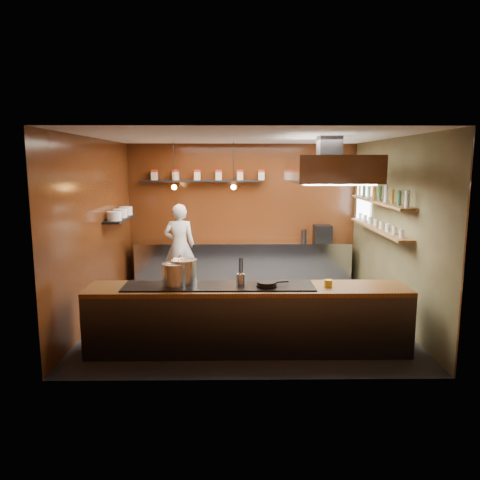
{
  "coord_description": "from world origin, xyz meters",
  "views": [
    {
      "loc": [
        -0.19,
        -7.8,
        2.6
      ],
      "look_at": [
        -0.09,
        0.4,
        1.23
      ],
      "focal_mm": 35.0,
      "sensor_mm": 36.0,
      "label": 1
    }
  ],
  "objects_px": {
    "extractor_hood": "(329,168)",
    "stockpot_small": "(175,275)",
    "chef": "(180,246)",
    "stockpot_large": "(184,272)",
    "espresso_machine": "(323,233)"
  },
  "relations": [
    {
      "from": "stockpot_large",
      "to": "chef",
      "type": "xyz_separation_m",
      "value": [
        -0.45,
        3.33,
        -0.23
      ]
    },
    {
      "from": "extractor_hood",
      "to": "espresso_machine",
      "type": "bearing_deg",
      "value": 80.6
    },
    {
      "from": "extractor_hood",
      "to": "stockpot_small",
      "type": "relative_size",
      "value": 6.02
    },
    {
      "from": "chef",
      "to": "stockpot_small",
      "type": "bearing_deg",
      "value": 93.71
    },
    {
      "from": "extractor_hood",
      "to": "stockpot_large",
      "type": "distance_m",
      "value": 2.81
    },
    {
      "from": "stockpot_large",
      "to": "stockpot_small",
      "type": "distance_m",
      "value": 0.17
    },
    {
      "from": "extractor_hood",
      "to": "stockpot_large",
      "type": "xyz_separation_m",
      "value": [
        -2.18,
        -1.11,
        -1.39
      ]
    },
    {
      "from": "stockpot_small",
      "to": "extractor_hood",
      "type": "bearing_deg",
      "value": 28.13
    },
    {
      "from": "stockpot_small",
      "to": "chef",
      "type": "relative_size",
      "value": 0.19
    },
    {
      "from": "extractor_hood",
      "to": "stockpot_small",
      "type": "height_order",
      "value": "extractor_hood"
    },
    {
      "from": "extractor_hood",
      "to": "chef",
      "type": "bearing_deg",
      "value": 139.87
    },
    {
      "from": "stockpot_small",
      "to": "chef",
      "type": "bearing_deg",
      "value": 95.51
    },
    {
      "from": "stockpot_small",
      "to": "espresso_machine",
      "type": "xyz_separation_m",
      "value": [
        2.72,
        3.81,
        -0.02
      ]
    },
    {
      "from": "espresso_machine",
      "to": "chef",
      "type": "bearing_deg",
      "value": -176.38
    },
    {
      "from": "stockpot_large",
      "to": "chef",
      "type": "distance_m",
      "value": 3.36
    }
  ]
}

